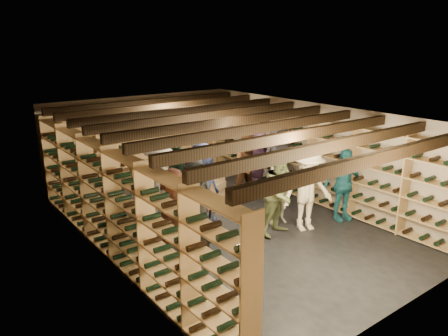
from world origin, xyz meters
TOP-DOWN VIEW (x-y plane):
  - ground at (0.00, 0.00)m, footprint 8.00×8.00m
  - walls at (0.00, 0.00)m, footprint 5.52×8.02m
  - ceiling at (0.00, 0.00)m, footprint 5.50×8.00m
  - ceiling_joists at (0.00, 0.00)m, footprint 5.40×7.12m
  - wine_rack_left at (-2.57, 0.00)m, footprint 0.32×7.50m
  - wine_rack_right at (2.57, 0.00)m, footprint 0.32×7.50m
  - wine_rack_back at (0.00, 3.83)m, footprint 4.70×0.30m
  - crate_stack_left at (0.56, 1.30)m, footprint 0.58×0.48m
  - crate_stack_right at (-0.03, 1.30)m, footprint 0.54×0.40m
  - crate_loose at (0.60, 1.30)m, footprint 0.56×0.43m
  - person_0 at (-0.93, -0.06)m, footprint 0.98×0.82m
  - person_1 at (-1.53, -1.21)m, footprint 0.65×0.48m
  - person_2 at (0.57, -0.99)m, footprint 0.95×0.79m
  - person_3 at (1.15, -1.18)m, footprint 1.28×0.97m
  - person_4 at (2.18, -1.28)m, footprint 1.03×0.66m
  - person_5 at (-1.66, -0.53)m, footprint 1.65×0.98m
  - person_6 at (-0.34, 0.49)m, footprint 1.01×0.82m
  - person_7 at (0.93, -0.58)m, footprint 0.64×0.48m
  - person_8 at (1.34, 0.93)m, footprint 1.00×0.89m
  - person_9 at (-1.07, 1.01)m, footprint 1.26×0.87m
  - person_10 at (-0.51, 1.30)m, footprint 1.15×0.76m
  - person_11 at (1.88, 1.22)m, footprint 1.71×1.12m
  - person_12 at (2.18, 0.76)m, footprint 1.03×0.79m

SIDE VIEW (x-z plane):
  - ground at x=0.00m, z-range 0.00..0.00m
  - crate_loose at x=0.60m, z-range 0.00..0.17m
  - crate_stack_right at x=-0.03m, z-range 0.00..0.51m
  - crate_stack_left at x=0.56m, z-range 0.00..0.68m
  - person_7 at x=0.93m, z-range 0.00..1.61m
  - person_4 at x=2.18m, z-range 0.00..1.63m
  - person_1 at x=-1.53m, z-range 0.00..1.65m
  - person_5 at x=-1.66m, z-range 0.00..1.69m
  - person_8 at x=1.34m, z-range 0.00..1.71m
  - person_0 at x=-0.93m, z-range 0.00..1.72m
  - person_11 at x=1.88m, z-range 0.00..1.76m
  - person_3 at x=1.15m, z-range 0.00..1.76m
  - person_2 at x=0.57m, z-range 0.00..1.77m
  - person_6 at x=-0.34m, z-range 0.00..1.79m
  - person_9 at x=-1.07m, z-range 0.00..1.79m
  - person_10 at x=-0.51m, z-range 0.00..1.82m
  - person_12 at x=2.18m, z-range 0.00..1.88m
  - wine_rack_back at x=0.00m, z-range 0.00..2.15m
  - wine_rack_left at x=-2.57m, z-range 0.00..2.15m
  - wine_rack_right at x=2.57m, z-range 0.00..2.15m
  - walls at x=0.00m, z-range 0.00..2.40m
  - ceiling_joists at x=0.00m, z-range 2.17..2.35m
  - ceiling at x=0.00m, z-range 2.40..2.40m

